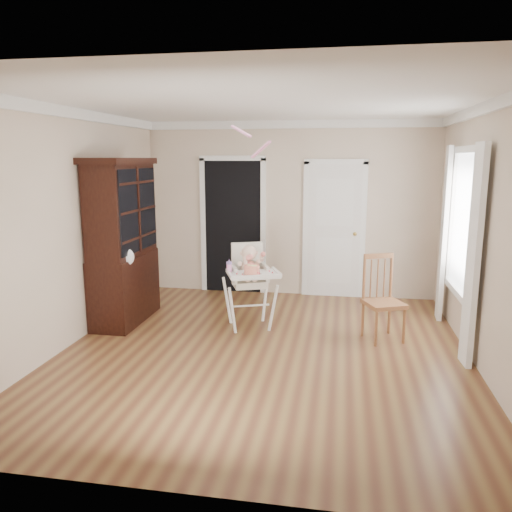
% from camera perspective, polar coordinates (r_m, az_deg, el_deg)
% --- Properties ---
extents(floor, '(5.00, 5.00, 0.00)m').
position_cam_1_polar(floor, '(5.73, 0.92, -10.80)').
color(floor, brown).
rests_on(floor, ground).
extents(ceiling, '(5.00, 5.00, 0.00)m').
position_cam_1_polar(ceiling, '(5.35, 1.02, 17.14)').
color(ceiling, white).
rests_on(ceiling, wall_back).
extents(wall_back, '(4.50, 0.00, 4.50)m').
position_cam_1_polar(wall_back, '(7.84, 3.83, 5.31)').
color(wall_back, beige).
rests_on(wall_back, floor).
extents(wall_left, '(0.00, 5.00, 5.00)m').
position_cam_1_polar(wall_left, '(6.14, -20.29, 3.04)').
color(wall_left, beige).
rests_on(wall_left, floor).
extents(wall_right, '(0.00, 5.00, 5.00)m').
position_cam_1_polar(wall_right, '(5.50, 24.82, 1.83)').
color(wall_right, beige).
rests_on(wall_right, floor).
extents(crown_molding, '(4.50, 5.00, 0.12)m').
position_cam_1_polar(crown_molding, '(5.34, 1.01, 16.50)').
color(crown_molding, white).
rests_on(crown_molding, ceiling).
extents(doorway, '(1.06, 0.05, 2.22)m').
position_cam_1_polar(doorway, '(7.99, -2.64, 3.70)').
color(doorway, black).
rests_on(doorway, wall_back).
extents(closet_door, '(0.96, 0.09, 2.13)m').
position_cam_1_polar(closet_door, '(7.81, 8.91, 2.78)').
color(closet_door, white).
rests_on(closet_door, wall_back).
extents(window_right, '(0.13, 1.84, 2.30)m').
position_cam_1_polar(window_right, '(6.26, 22.31, 2.46)').
color(window_right, white).
rests_on(window_right, wall_right).
extents(high_chair, '(0.85, 0.95, 1.10)m').
position_cam_1_polar(high_chair, '(6.31, -0.75, -2.26)').
color(high_chair, white).
rests_on(high_chair, floor).
extents(baby, '(0.35, 0.26, 0.46)m').
position_cam_1_polar(baby, '(6.31, -0.78, -0.89)').
color(baby, beige).
rests_on(baby, high_chair).
extents(cake, '(0.24, 0.24, 0.11)m').
position_cam_1_polar(cake, '(6.00, -0.48, -1.58)').
color(cake, silver).
rests_on(cake, high_chair).
extents(sippy_cup, '(0.07, 0.07, 0.17)m').
position_cam_1_polar(sippy_cup, '(6.11, -3.08, -1.22)').
color(sippy_cup, '#F897D8').
rests_on(sippy_cup, high_chair).
extents(china_cabinet, '(0.57, 1.27, 2.14)m').
position_cam_1_polar(china_cabinet, '(6.72, -14.96, 1.62)').
color(china_cabinet, black).
rests_on(china_cabinet, floor).
extents(dining_chair, '(0.55, 0.55, 1.02)m').
position_cam_1_polar(dining_chair, '(6.14, 14.28, -4.96)').
color(dining_chair, brown).
rests_on(dining_chair, floor).
extents(streamer, '(0.31, 0.42, 0.15)m').
position_cam_1_polar(streamer, '(5.53, -1.74, 14.08)').
color(streamer, '#FF93C6').
rests_on(streamer, ceiling).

